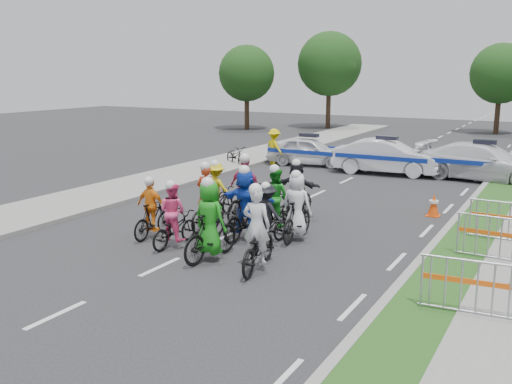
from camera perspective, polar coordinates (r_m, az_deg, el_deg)
The scene contains 28 objects.
ground at distance 13.25m, azimuth -9.57°, elevation -7.41°, with size 90.00×90.00×0.00m, color #28282B.
curb_right at distance 15.55m, azimuth 17.69°, elevation -4.66°, with size 0.20×60.00×0.12m, color gray.
grass_strip at distance 15.44m, azimuth 20.23°, elevation -4.97°, with size 1.20×60.00×0.11m, color #294F19.
sidewalk_left at distance 21.03m, azimuth -14.91°, elevation -0.21°, with size 3.00×60.00×0.13m, color gray.
rider_0 at distance 12.71m, azimuth 0.14°, elevation -4.97°, with size 1.01×2.04×1.99m.
rider_1 at distance 13.37m, azimuth -4.60°, elevation -3.61°, with size 0.89×1.95×2.01m.
rider_2 at distance 14.55m, azimuth -8.24°, elevation -2.95°, with size 0.73×1.70×1.72m.
rider_3 at distance 15.38m, azimuth -10.34°, elevation -2.17°, with size 0.85×1.61×1.68m.
rider_4 at distance 14.43m, azimuth 1.11°, elevation -2.89°, with size 0.99×1.71×1.68m.
rider_5 at distance 14.92m, azimuth -1.03°, elevation -1.68°, with size 1.64×1.95×2.01m.
rider_6 at distance 16.08m, azimuth -4.87°, elevation -1.45°, with size 0.85×1.94×1.93m.
rider_7 at distance 14.95m, azimuth 4.10°, elevation -2.10°, with size 0.81×1.81×1.88m.
rider_8 at distance 15.71m, azimuth 1.96°, elevation -1.49°, with size 0.96×1.94×1.90m.
rider_9 at distance 16.75m, azimuth -1.00°, elevation -0.36°, with size 1.06×1.98×2.04m.
rider_10 at distance 17.21m, azimuth -3.98°, elevation -0.35°, with size 0.99×1.75×1.78m.
rider_11 at distance 17.23m, azimuth 4.11°, elevation -0.09°, with size 1.48×1.76×1.81m.
police_car_0 at distance 27.09m, azimuth 5.30°, elevation 4.11°, with size 1.58×3.92×1.34m, color white.
police_car_1 at distance 25.25m, azimuth 12.89°, elevation 3.45°, with size 1.57×4.51×1.49m, color white.
police_car_2 at distance 24.90m, azimuth 21.81°, elevation 2.79°, with size 2.10×5.16×1.50m, color white.
marshal_hiviz at distance 27.01m, azimuth 1.84°, elevation 4.53°, with size 1.11×0.64×1.71m, color yellow.
barrier_0 at distance 10.94m, azimuth 21.21°, elevation -9.21°, with size 2.00×0.50×1.12m, color #A5A8AD, non-canonical shape.
barrier_1 at distance 14.22m, azimuth 23.28°, elevation -4.53°, with size 2.00×0.50×1.12m, color #A5A8AD, non-canonical shape.
barrier_2 at distance 15.89m, azimuth 23.98°, elevation -2.92°, with size 2.00×0.50×1.12m, color #A5A8AD, non-canonical shape.
cone_0 at distance 18.29m, azimuth 17.34°, elevation -1.27°, with size 0.40×0.40×0.70m.
parked_bike at distance 26.93m, azimuth -2.04°, elevation 3.65°, with size 0.61×1.74×0.92m, color black.
tree_0 at distance 43.59m, azimuth -0.94°, elevation 11.77°, with size 4.20×4.20×6.30m.
tree_3 at distance 44.98m, azimuth 7.35°, elevation 12.57°, with size 4.90×4.90×7.35m.
tree_4 at distance 43.95m, azimuth 23.28°, elevation 10.82°, with size 4.20×4.20×6.30m.
Camera 1 is at (7.93, -9.67, 4.37)m, focal length 40.00 mm.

